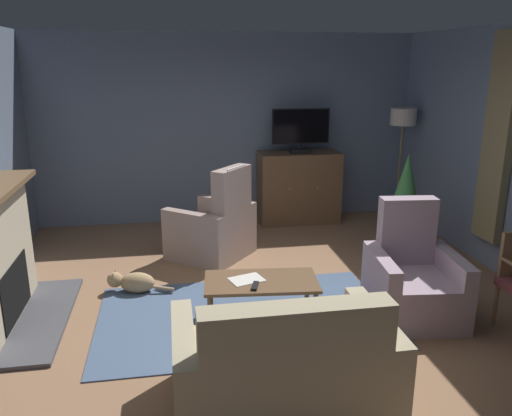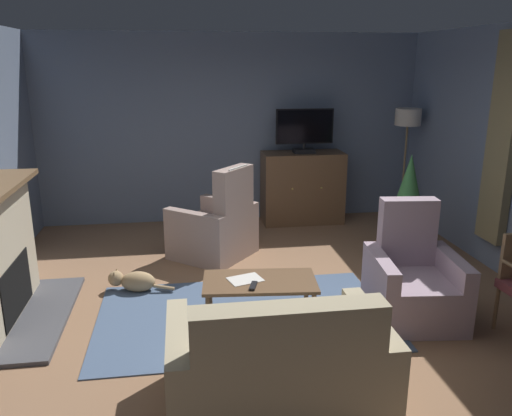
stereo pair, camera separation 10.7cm
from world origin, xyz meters
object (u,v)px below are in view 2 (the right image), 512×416
(cat, at_px, (134,281))
(potted_plant_small_fern_corner, at_px, (408,202))
(armchair_in_far_corner, at_px, (216,229))
(tv_cabinet, at_px, (302,189))
(tv_remote, at_px, (253,286))
(coffee_table, at_px, (260,285))
(folded_newspaper, at_px, (245,279))
(television, at_px, (305,130))
(sofa_floral, at_px, (279,369))
(armchair_facing_sofa, at_px, (413,283))
(floor_lamp, at_px, (407,131))

(cat, bearing_deg, potted_plant_small_fern_corner, 8.06)
(armchair_in_far_corner, bearing_deg, potted_plant_small_fern_corner, -11.03)
(tv_cabinet, bearing_deg, tv_remote, -110.72)
(coffee_table, xyz_separation_m, tv_remote, (-0.08, -0.14, 0.06))
(folded_newspaper, relative_size, cat, 0.43)
(television, bearing_deg, tv_cabinet, 90.00)
(cat, bearing_deg, tv_remote, -41.50)
(coffee_table, bearing_deg, sofa_floral, -92.65)
(tv_remote, bearing_deg, folded_newspaper, 34.39)
(television, distance_m, coffee_table, 3.35)
(folded_newspaper, height_order, armchair_facing_sofa, armchair_facing_sofa)
(tv_remote, distance_m, sofa_floral, 1.11)
(tv_cabinet, relative_size, potted_plant_small_fern_corner, 0.91)
(potted_plant_small_fern_corner, xyz_separation_m, floor_lamp, (0.59, 1.46, 0.66))
(tv_cabinet, bearing_deg, coffee_table, -110.26)
(armchair_facing_sofa, distance_m, potted_plant_small_fern_corner, 1.56)
(folded_newspaper, bearing_deg, television, 49.68)
(tv_cabinet, height_order, armchair_in_far_corner, armchair_in_far_corner)
(armchair_facing_sofa, height_order, cat, armchair_facing_sofa)
(floor_lamp, bearing_deg, television, 172.44)
(television, xyz_separation_m, coffee_table, (-1.12, -2.99, -1.03))
(potted_plant_small_fern_corner, relative_size, cat, 1.89)
(tv_cabinet, distance_m, armchair_in_far_corner, 1.89)
(sofa_floral, xyz_separation_m, armchair_in_far_corner, (-0.21, 3.01, 0.05))
(armchair_in_far_corner, bearing_deg, coffee_table, -81.30)
(tv_remote, distance_m, armchair_in_far_corner, 1.92)
(coffee_table, bearing_deg, armchair_in_far_corner, 98.70)
(tv_remote, xyz_separation_m, cat, (-1.14, 1.01, -0.32))
(armchair_in_far_corner, bearing_deg, tv_remote, -84.26)
(coffee_table, relative_size, folded_newspaper, 3.62)
(folded_newspaper, distance_m, floor_lamp, 4.00)
(armchair_in_far_corner, height_order, floor_lamp, floor_lamp)
(armchair_in_far_corner, bearing_deg, armchair_facing_sofa, -46.99)
(armchair_in_far_corner, bearing_deg, floor_lamp, 19.49)
(armchair_facing_sofa, bearing_deg, tv_cabinet, 96.13)
(armchair_in_far_corner, bearing_deg, tv_cabinet, 42.29)
(sofa_floral, bearing_deg, cat, 118.81)
(folded_newspaper, height_order, floor_lamp, floor_lamp)
(tv_remote, height_order, potted_plant_small_fern_corner, potted_plant_small_fern_corner)
(sofa_floral, bearing_deg, armchair_facing_sofa, 37.40)
(sofa_floral, height_order, potted_plant_small_fern_corner, potted_plant_small_fern_corner)
(armchair_facing_sofa, bearing_deg, potted_plant_small_fern_corner, 68.51)
(television, height_order, armchair_facing_sofa, television)
(tv_remote, relative_size, floor_lamp, 0.10)
(tv_remote, height_order, cat, tv_remote)
(sofa_floral, bearing_deg, television, 74.40)
(tv_cabinet, bearing_deg, folded_newspaper, -112.59)
(folded_newspaper, xyz_separation_m, armchair_facing_sofa, (1.59, -0.11, -0.09))
(potted_plant_small_fern_corner, bearing_deg, tv_cabinet, 117.45)
(tv_cabinet, height_order, coffee_table, tv_cabinet)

